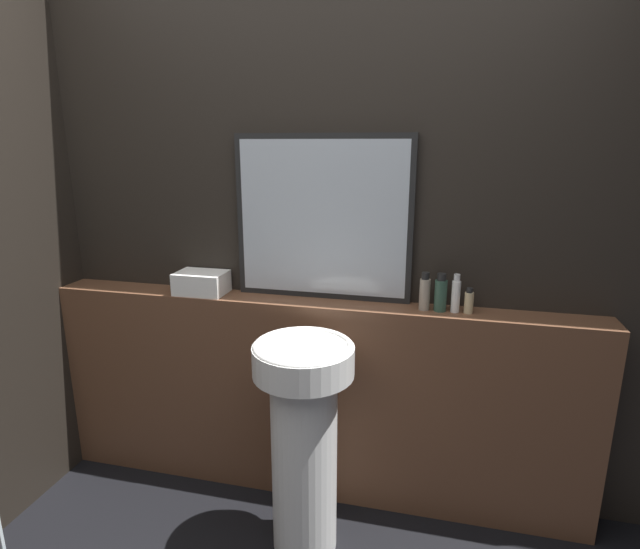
{
  "coord_description": "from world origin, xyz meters",
  "views": [
    {
      "loc": [
        0.54,
        -0.8,
        1.65
      ],
      "look_at": [
        0.06,
        1.17,
        1.11
      ],
      "focal_mm": 28.0,
      "sensor_mm": 36.0,
      "label": 1
    }
  ],
  "objects_px": {
    "mirror": "(323,218)",
    "body_wash_bottle": "(469,302)",
    "shampoo_bottle": "(425,293)",
    "conditioner_bottle": "(441,294)",
    "pedestal_sink": "(304,434)",
    "lotion_bottle": "(456,295)",
    "towel_stack": "(202,283)"
  },
  "relations": [
    {
      "from": "towel_stack",
      "to": "shampoo_bottle",
      "type": "distance_m",
      "value": 1.03
    },
    {
      "from": "mirror",
      "to": "lotion_bottle",
      "type": "bearing_deg",
      "value": -6.79
    },
    {
      "from": "pedestal_sink",
      "to": "lotion_bottle",
      "type": "distance_m",
      "value": 0.84
    },
    {
      "from": "pedestal_sink",
      "to": "shampoo_bottle",
      "type": "distance_m",
      "value": 0.76
    },
    {
      "from": "mirror",
      "to": "shampoo_bottle",
      "type": "height_order",
      "value": "mirror"
    },
    {
      "from": "lotion_bottle",
      "to": "conditioner_bottle",
      "type": "bearing_deg",
      "value": 180.0
    },
    {
      "from": "conditioner_bottle",
      "to": "towel_stack",
      "type": "bearing_deg",
      "value": 180.0
    },
    {
      "from": "pedestal_sink",
      "to": "body_wash_bottle",
      "type": "distance_m",
      "value": 0.87
    },
    {
      "from": "shampoo_bottle",
      "to": "lotion_bottle",
      "type": "bearing_deg",
      "value": 0.0
    },
    {
      "from": "shampoo_bottle",
      "to": "body_wash_bottle",
      "type": "relative_size",
      "value": 1.51
    },
    {
      "from": "pedestal_sink",
      "to": "lotion_bottle",
      "type": "bearing_deg",
      "value": 32.8
    },
    {
      "from": "shampoo_bottle",
      "to": "conditioner_bottle",
      "type": "bearing_deg",
      "value": 0.0
    },
    {
      "from": "mirror",
      "to": "shampoo_bottle",
      "type": "relative_size",
      "value": 4.86
    },
    {
      "from": "conditioner_bottle",
      "to": "lotion_bottle",
      "type": "distance_m",
      "value": 0.06
    },
    {
      "from": "towel_stack",
      "to": "shampoo_bottle",
      "type": "bearing_deg",
      "value": 0.0
    },
    {
      "from": "mirror",
      "to": "conditioner_bottle",
      "type": "height_order",
      "value": "mirror"
    },
    {
      "from": "pedestal_sink",
      "to": "shampoo_bottle",
      "type": "bearing_deg",
      "value": 39.81
    },
    {
      "from": "pedestal_sink",
      "to": "body_wash_bottle",
      "type": "xyz_separation_m",
      "value": [
        0.61,
        0.36,
        0.49
      ]
    },
    {
      "from": "conditioner_bottle",
      "to": "body_wash_bottle",
      "type": "distance_m",
      "value": 0.12
    },
    {
      "from": "shampoo_bottle",
      "to": "lotion_bottle",
      "type": "xyz_separation_m",
      "value": [
        0.13,
        0.0,
        -0.0
      ]
    },
    {
      "from": "mirror",
      "to": "pedestal_sink",
      "type": "bearing_deg",
      "value": -86.45
    },
    {
      "from": "mirror",
      "to": "shampoo_bottle",
      "type": "distance_m",
      "value": 0.55
    },
    {
      "from": "lotion_bottle",
      "to": "mirror",
      "type": "bearing_deg",
      "value": 173.21
    },
    {
      "from": "pedestal_sink",
      "to": "mirror",
      "type": "relative_size",
      "value": 1.15
    },
    {
      "from": "towel_stack",
      "to": "shampoo_bottle",
      "type": "relative_size",
      "value": 1.42
    },
    {
      "from": "lotion_bottle",
      "to": "shampoo_bottle",
      "type": "bearing_deg",
      "value": 180.0
    },
    {
      "from": "mirror",
      "to": "conditioner_bottle",
      "type": "bearing_deg",
      "value": -7.57
    },
    {
      "from": "shampoo_bottle",
      "to": "body_wash_bottle",
      "type": "height_order",
      "value": "shampoo_bottle"
    },
    {
      "from": "pedestal_sink",
      "to": "conditioner_bottle",
      "type": "relative_size",
      "value": 5.61
    },
    {
      "from": "mirror",
      "to": "body_wash_bottle",
      "type": "distance_m",
      "value": 0.72
    },
    {
      "from": "shampoo_bottle",
      "to": "towel_stack",
      "type": "bearing_deg",
      "value": 180.0
    },
    {
      "from": "pedestal_sink",
      "to": "lotion_bottle",
      "type": "relative_size",
      "value": 5.58
    }
  ]
}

